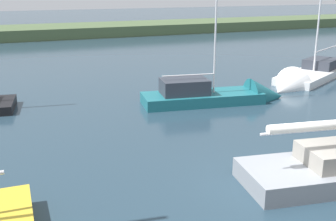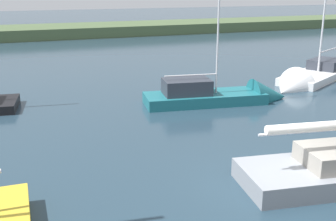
{
  "view_description": "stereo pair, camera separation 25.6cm",
  "coord_description": "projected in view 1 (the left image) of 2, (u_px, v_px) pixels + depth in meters",
  "views": [
    {
      "loc": [
        7.29,
        8.76,
        5.55
      ],
      "look_at": [
        1.82,
        -3.99,
        1.43
      ],
      "focal_mm": 44.68,
      "sensor_mm": 36.0,
      "label": 1
    },
    {
      "loc": [
        7.05,
        8.86,
        5.55
      ],
      "look_at": [
        1.82,
        -3.99,
        1.43
      ],
      "focal_mm": 44.68,
      "sensor_mm": 36.0,
      "label": 2
    }
  ],
  "objects": [
    {
      "name": "ground_plane",
      "position": [
        280.0,
        187.0,
        12.05
      ],
      "size": [
        200.0,
        200.0,
        0.0
      ],
      "primitive_type": "plane",
      "color": "#263D4C"
    },
    {
      "name": "sailboat_mid_channel",
      "position": [
        224.0,
        98.0,
        20.91
      ],
      "size": [
        7.52,
        3.16,
        8.49
      ],
      "rotation": [
        0.0,
        0.0,
        2.98
      ],
      "color": "#1E6B75",
      "rests_on": "ground_plane"
    },
    {
      "name": "sailboat_far_left",
      "position": [
        306.0,
        79.0,
        25.47
      ],
      "size": [
        9.53,
        6.45,
        12.02
      ],
      "rotation": [
        0.0,
        0.0,
        0.48
      ],
      "color": "white",
      "rests_on": "ground_plane"
    },
    {
      "name": "far_shoreline",
      "position": [
        56.0,
        37.0,
        48.39
      ],
      "size": [
        180.0,
        8.0,
        2.4
      ],
      "primitive_type": "cube",
      "color": "#4C603D",
      "rests_on": "ground_plane"
    }
  ]
}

